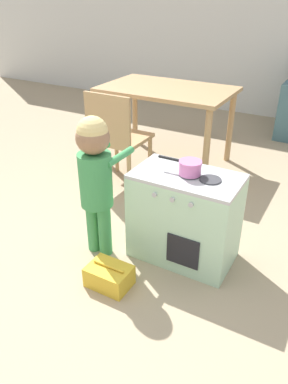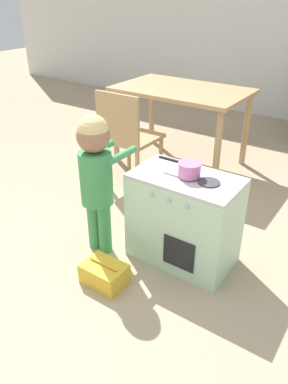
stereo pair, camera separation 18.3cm
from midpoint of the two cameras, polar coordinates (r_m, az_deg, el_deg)
name	(u,v)px [view 2 (the right image)]	position (r m, az deg, el deg)	size (l,w,h in m)	color
ground_plane	(63,304)	(2.17, -9.73, -16.50)	(16.00, 16.00, 0.00)	tan
play_kitchen	(184,219)	(2.30, 8.38, -4.15)	(0.63, 0.38, 0.59)	#B2DBB7
toy_pot	(189,168)	(2.13, 9.31, 3.51)	(0.27, 0.13, 0.08)	pink
child_figure	(96,168)	(2.22, -5.00, 3.64)	(0.22, 0.37, 0.91)	#3D9351
toy_basket	(104,274)	(2.23, -3.67, -12.39)	(0.25, 0.18, 0.14)	gold
dining_table	(181,99)	(3.55, 7.25, 13.90)	(1.19, 0.74, 0.72)	tan
dining_chair_near	(127,136)	(3.10, -0.83, 8.50)	(0.41, 0.41, 0.83)	tan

